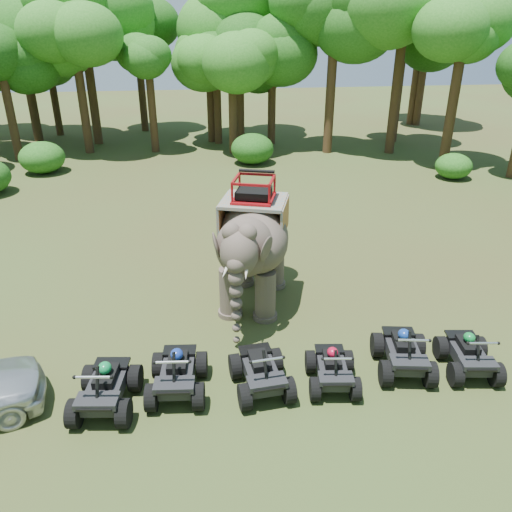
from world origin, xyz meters
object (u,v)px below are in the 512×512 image
Objects in this scene: elephant at (253,241)px; atv_3 at (333,364)px; atv_1 at (177,368)px; atv_2 at (261,366)px; atv_0 at (104,383)px; atv_5 at (470,350)px; atv_4 at (404,347)px.

elephant reaches higher than atv_3.
atv_1 is 1.97m from atv_2.
atv_0 is 8.79m from atv_5.
elephant is at bearing 114.73° from atv_3.
atv_5 is at bearing 4.16° from atv_1.
atv_2 is 0.98× the size of atv_4.
atv_1 is 1.03× the size of atv_2.
elephant is 3.01× the size of atv_3.
atv_2 is 5.23m from atv_5.
atv_4 is 1.62m from atv_5.
atv_1 is (-2.34, -4.03, -1.35)m from elephant.
atv_2 is at bearing -172.28° from atv_5.
atv_4 is at bearing 10.48° from atv_0.
atv_3 is at bearing -160.65° from atv_4.
atv_5 is (1.60, -0.25, -0.04)m from atv_4.
atv_3 is at bearing -8.12° from atv_2.
atv_0 is 1.01× the size of atv_4.
elephant is 6.00m from atv_0.
atv_2 is at bearing 0.72° from atv_1.
elephant reaches higher than atv_5.
atv_4 is at bearing 178.95° from atv_5.
atv_3 is at bearing 1.77° from atv_1.
atv_5 is at bearing 0.97° from atv_4.
elephant is 2.67× the size of atv_4.
atv_3 is at bearing -171.06° from atv_5.
atv_5 is (8.79, 0.11, -0.05)m from atv_0.
atv_0 is (-3.94, -4.33, -1.34)m from elephant.
atv_3 is (5.28, 0.05, -0.08)m from atv_0.
atv_2 is at bearing 9.68° from atv_0.
atv_2 is (1.96, -0.17, -0.02)m from atv_1.
atv_4 is (1.91, 0.31, 0.08)m from atv_3.
atv_0 reaches higher than atv_1.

